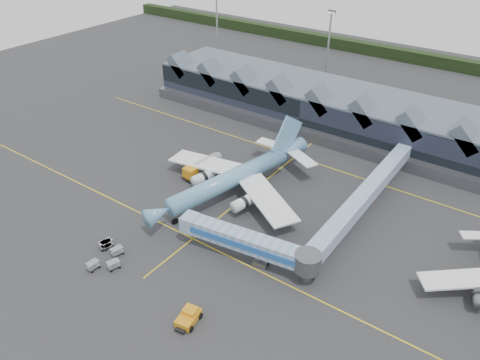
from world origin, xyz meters
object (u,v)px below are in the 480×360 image
Objects in this scene: jet_bridge at (256,245)px; fuel_truck at (204,166)px; pushback_tug at (188,317)px; main_airliner at (235,177)px.

jet_bridge is 2.39× the size of fuel_truck.
fuel_truck is at bearing 116.35° from pushback_tug.
fuel_truck is at bearing 179.66° from main_airliner.
main_airliner is 20.69m from jet_bridge.
main_airliner is 8.52× the size of pushback_tug.
jet_bridge is at bearing -28.73° from fuel_truck.
fuel_truck reaches higher than pushback_tug.
main_airliner is at bearing -7.00° from fuel_truck.
fuel_truck is 40.27m from pushback_tug.
pushback_tug is at bearing -48.19° from fuel_truck.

